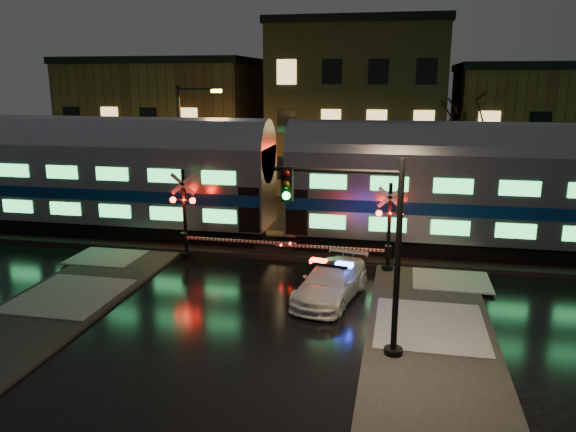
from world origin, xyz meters
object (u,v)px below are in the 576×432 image
object	(u,v)px
police_car	(331,282)
traffic_light	(365,254)
streetlight	(185,145)
crossing_signal_right	(380,236)
crossing_signal_left	(192,224)

from	to	relation	value
police_car	traffic_light	distance (m)	5.03
streetlight	crossing_signal_right	bearing A→B (deg)	-31.08
crossing_signal_left	traffic_light	bearing A→B (deg)	-42.90
crossing_signal_right	traffic_light	xyz separation A→B (m)	(-0.15, -7.52, 1.54)
crossing_signal_right	crossing_signal_left	bearing A→B (deg)	179.96
police_car	crossing_signal_left	world-z (taller)	crossing_signal_left
crossing_signal_right	traffic_light	world-z (taller)	traffic_light
traffic_light	crossing_signal_left	bearing A→B (deg)	125.43
streetlight	traffic_light	bearing A→B (deg)	-52.35
traffic_light	police_car	bearing A→B (deg)	97.54
crossing_signal_right	streetlight	distance (m)	13.28
crossing_signal_right	streetlight	bearing A→B (deg)	148.92
police_car	streetlight	world-z (taller)	streetlight
police_car	crossing_signal_left	bearing A→B (deg)	164.98
crossing_signal_right	traffic_light	size ratio (longest dim) A/B	0.92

